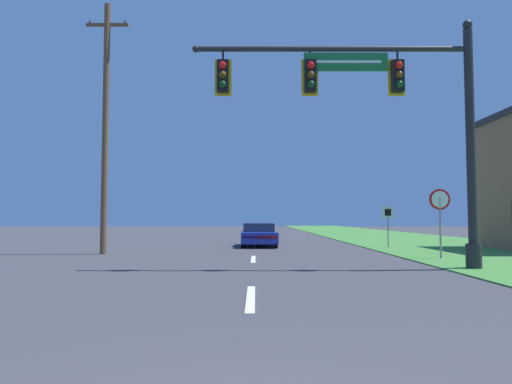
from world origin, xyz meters
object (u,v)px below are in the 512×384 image
Objects in this scene: stop_sign at (442,208)px; utility_pole_near at (107,123)px; signal_mast at (394,113)px; route_sign_post at (390,217)px; car_ahead at (260,235)px.

utility_pole_near reaches higher than stop_sign.
signal_mast is 5.03m from stop_sign.
signal_mast is 4.15× the size of route_sign_post.
car_ahead is 2.10× the size of route_sign_post.
route_sign_post is at bearing 16.49° from utility_pole_near.
signal_mast is 0.79× the size of utility_pole_near.
utility_pole_near reaches higher than car_ahead.
signal_mast reaches higher than stop_sign.
stop_sign is at bearing -89.20° from route_sign_post.
car_ahead is 0.40× the size of utility_pole_near.
route_sign_post reaches higher than car_ahead.
signal_mast is 1.97× the size of car_ahead.
signal_mast reaches higher than route_sign_post.
utility_pole_near reaches higher than signal_mast.
stop_sign is 13.73m from utility_pole_near.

